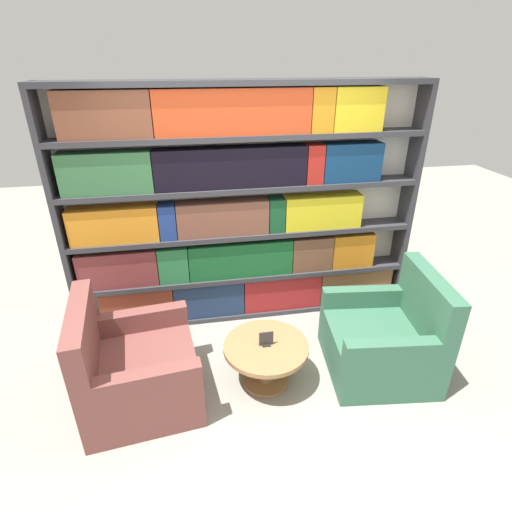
% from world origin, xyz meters
% --- Properties ---
extents(ground_plane, '(14.00, 14.00, 0.00)m').
position_xyz_m(ground_plane, '(0.00, 0.00, 0.00)').
color(ground_plane, gray).
extents(bookshelf, '(3.51, 0.30, 2.40)m').
position_xyz_m(bookshelf, '(-0.07, 1.41, 1.17)').
color(bookshelf, silver).
rests_on(bookshelf, ground_plane).
extents(armchair_left, '(0.98, 1.00, 0.95)m').
position_xyz_m(armchair_left, '(-1.09, 0.30, 0.31)').
color(armchair_left, brown).
rests_on(armchair_left, ground_plane).
extents(armchair_right, '(0.98, 1.00, 0.95)m').
position_xyz_m(armchair_right, '(1.08, 0.30, 0.31)').
color(armchair_right, '#336047').
rests_on(armchair_right, ground_plane).
extents(coffee_table, '(0.72, 0.72, 0.41)m').
position_xyz_m(coffee_table, '(-0.01, 0.29, 0.29)').
color(coffee_table, olive).
rests_on(coffee_table, ground_plane).
extents(table_sign, '(0.12, 0.06, 0.13)m').
position_xyz_m(table_sign, '(-0.01, 0.29, 0.46)').
color(table_sign, black).
rests_on(table_sign, coffee_table).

